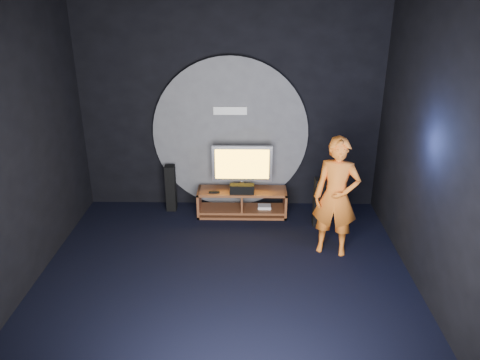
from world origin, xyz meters
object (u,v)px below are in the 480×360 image
tv (242,166)px  tower_speaker_right (319,202)px  player (336,197)px  media_console (242,204)px  subwoofer (332,200)px  tower_speaker_left (171,188)px

tv → tower_speaker_right: size_ratio=1.23×
player → tv: bearing=152.5°
media_console → subwoofer: (1.55, 0.20, -0.01)m
tower_speaker_left → tower_speaker_right: (2.46, -0.53, 0.00)m
tv → tower_speaker_left: tv is taller
tower_speaker_right → subwoofer: 0.68m
tower_speaker_left → subwoofer: size_ratio=2.23×
tv → tower_speaker_left: (-1.22, 0.10, -0.46)m
media_console → tv: bearing=95.7°
tower_speaker_left → subwoofer: bearing=0.6°
subwoofer → player: 1.55m
tv → subwoofer: 1.70m
media_console → tower_speaker_right: bearing=-16.2°
media_console → player: size_ratio=0.86×
tower_speaker_right → media_console: bearing=163.8°
tower_speaker_right → player: bearing=-82.8°
tv → tower_speaker_right: (1.23, -0.42, -0.46)m
media_console → tower_speaker_right: 1.30m
tower_speaker_right → subwoofer: bearing=60.3°
tower_speaker_left → player: size_ratio=0.47×
tv → subwoofer: size_ratio=2.73×
tower_speaker_left → tower_speaker_right: bearing=-12.1°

